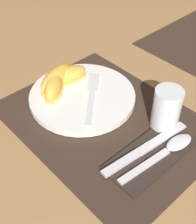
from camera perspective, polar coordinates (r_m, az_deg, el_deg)
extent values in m
plane|color=#A37547|center=(0.71, 1.49, -1.78)|extent=(3.00, 3.00, 0.00)
cube|color=#38281E|center=(0.71, 1.49, -1.66)|extent=(0.46, 0.35, 0.00)
cylinder|color=white|center=(0.76, -2.88, 2.86)|extent=(0.26, 0.26, 0.02)
cylinder|color=silver|center=(0.68, 12.41, 0.58)|extent=(0.06, 0.06, 0.10)
cylinder|color=orange|center=(0.70, 12.08, -1.11)|extent=(0.05, 0.05, 0.04)
cube|color=#2D231E|center=(0.65, 9.69, -7.58)|extent=(0.09, 0.21, 0.00)
cube|color=silver|center=(0.62, 4.27, -9.34)|extent=(0.03, 0.09, 0.01)
cube|color=silver|center=(0.68, 11.55, -4.70)|extent=(0.03, 0.14, 0.01)
cube|color=silver|center=(0.62, 8.52, -9.71)|extent=(0.03, 0.13, 0.01)
ellipsoid|color=silver|center=(0.67, 14.57, -5.38)|extent=(0.04, 0.07, 0.01)
cube|color=silver|center=(0.71, -1.44, 0.79)|extent=(0.09, 0.10, 0.00)
cube|color=silver|center=(0.79, -0.86, 5.45)|extent=(0.07, 0.07, 0.00)
ellipsoid|color=#F7C656|center=(0.80, -5.77, 6.04)|extent=(0.08, 0.12, 0.01)
ellipsoid|color=#F9B242|center=(0.79, -5.84, 6.85)|extent=(0.07, 0.11, 0.03)
ellipsoid|color=#F7C656|center=(0.79, -7.52, 5.31)|extent=(0.09, 0.13, 0.01)
ellipsoid|color=#F9B242|center=(0.78, -7.63, 6.33)|extent=(0.08, 0.12, 0.04)
ellipsoid|color=#F7C656|center=(0.76, -8.02, 3.86)|extent=(0.10, 0.11, 0.01)
ellipsoid|color=#F9B242|center=(0.75, -8.14, 4.84)|extent=(0.10, 0.10, 0.04)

